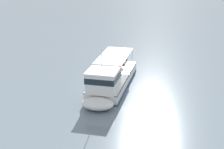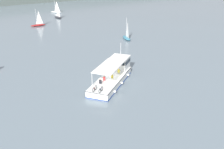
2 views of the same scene
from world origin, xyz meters
name	(u,v)px [view 1 (image 1 of 2)]	position (x,y,z in m)	size (l,w,h in m)	color
ground_plane	(112,88)	(0.00, 0.00, 0.00)	(400.00, 400.00, 0.00)	slate
ferry_main	(110,81)	(0.73, 0.35, 1.02)	(12.56, 9.02, 5.32)	white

